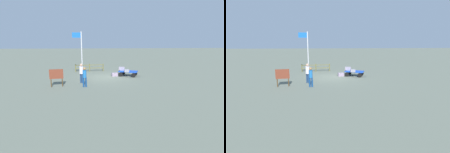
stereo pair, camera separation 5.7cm
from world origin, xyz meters
TOP-DOWN VIEW (x-y plane):
  - ground_plane at (0.00, 0.00)m, footprint 120.00×120.00m
  - luggage_cart at (-2.31, -0.40)m, footprint 2.21×1.76m
  - suitcase_tan at (-1.68, -0.95)m, footprint 0.68×0.46m
  - suitcase_navy at (-2.05, 0.27)m, footprint 0.49×0.35m
  - suitcase_maroon at (-0.86, -0.44)m, footprint 0.69×0.50m
  - worker_lead at (2.44, 2.43)m, footprint 0.51×0.51m
  - worker_trailing at (2.04, 3.88)m, footprint 0.34×0.33m
  - flagpole at (2.60, 0.70)m, footprint 0.91×0.20m
  - signboard at (4.41, 3.63)m, footprint 1.13×0.26m
  - wooden_fence at (2.01, -3.54)m, footprint 3.51×0.43m

SIDE VIEW (x-z plane):
  - ground_plane at x=0.00m, z-range 0.00..0.00m
  - suitcase_maroon at x=-0.86m, z-range 0.00..0.36m
  - luggage_cart at x=-2.31m, z-range 0.14..0.70m
  - wooden_fence at x=2.01m, z-range 0.07..1.02m
  - suitcase_navy at x=-2.05m, z-range 0.57..0.85m
  - suitcase_tan at x=-1.68m, z-range 0.57..0.93m
  - worker_trailing at x=2.04m, z-range 0.13..1.82m
  - signboard at x=4.41m, z-range 0.24..1.75m
  - worker_lead at x=2.44m, z-range 0.18..1.98m
  - flagpole at x=2.60m, z-range 0.41..5.09m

